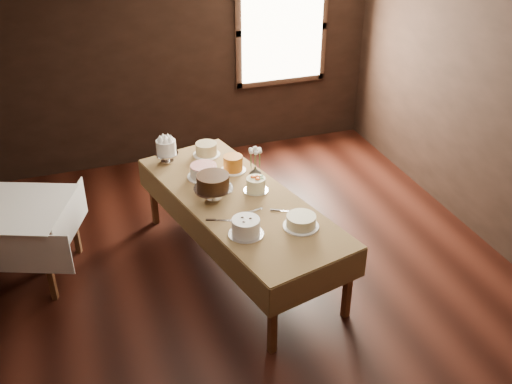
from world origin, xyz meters
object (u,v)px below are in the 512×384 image
object	(u,v)px
cake_flowers	(256,185)
flower_vase	(255,173)
cake_server_a	(256,210)
cake_chocolate	(213,188)
cake_lattice	(204,172)
cake_swirl	(246,227)
cake_server_b	(288,211)
cake_server_c	(216,187)
cake_meringue	(167,152)
cake_cream	(301,222)
display_table	(239,203)
side_table	(18,215)
cake_server_d	(253,179)
cake_caramel	(233,164)
cake_server_e	(224,220)
cake_speckled	(206,149)

from	to	relation	value
cake_flowers	flower_vase	distance (m)	0.25
cake_flowers	cake_server_a	size ratio (longest dim) A/B	1.06
cake_chocolate	flower_vase	size ratio (longest dim) A/B	2.92
cake_lattice	cake_swirl	bearing A→B (deg)	-85.76
cake_server_b	cake_server_c	world-z (taller)	same
cake_meringue	cake_server_b	distance (m)	1.57
cake_flowers	cake_swirl	bearing A→B (deg)	-115.47
cake_cream	cake_meringue	bearing A→B (deg)	118.42
display_table	cake_cream	bearing A→B (deg)	-59.94
side_table	cake_server_d	bearing A→B (deg)	-5.89
display_table	cake_caramel	bearing A→B (deg)	78.52
cake_server_b	cake_server_e	xyz separation A→B (m)	(-0.59, 0.04, 0.00)
cake_chocolate	flower_vase	world-z (taller)	cake_chocolate
side_table	flower_vase	size ratio (longest dim) A/B	9.26
cake_cream	cake_server_b	xyz separation A→B (m)	(-0.01, 0.26, -0.05)
cake_caramel	cake_server_a	size ratio (longest dim) A/B	1.15
cake_cream	cake_server_e	bearing A→B (deg)	153.09
cake_lattice	cake_server_c	size ratio (longest dim) A/B	1.39
cake_server_e	flower_vase	xyz separation A→B (m)	(0.51, 0.64, 0.06)
cake_meringue	cake_server_b	world-z (taller)	cake_meringue
cake_server_c	display_table	bearing A→B (deg)	171.32
display_table	flower_vase	bearing A→B (deg)	49.35
display_table	cake_lattice	world-z (taller)	cake_lattice
cake_server_d	cake_server_a	bearing A→B (deg)	-172.53
cake_flowers	cake_server_c	distance (m)	0.40
cake_lattice	flower_vase	xyz separation A→B (m)	(0.48, -0.19, 0.00)
side_table	cake_flowers	bearing A→B (deg)	-11.79
cake_server_c	cake_caramel	bearing A→B (deg)	-80.59
display_table	cake_server_c	xyz separation A→B (m)	(-0.15, 0.27, 0.06)
cake_server_d	cake_lattice	bearing A→B (deg)	88.65
cake_lattice	display_table	bearing A→B (deg)	-67.95
side_table	flower_vase	world-z (taller)	flower_vase
cake_meringue	cake_flowers	bearing A→B (deg)	-51.95
cake_chocolate	cake_server_c	world-z (taller)	cake_chocolate
cake_chocolate	cake_server_a	xyz separation A→B (m)	(0.31, -0.32, -0.12)
cake_chocolate	cake_server_a	distance (m)	0.46
cake_caramel	cake_lattice	bearing A→B (deg)	-174.38
cake_meringue	cake_lattice	size ratio (longest dim) A/B	0.82
cake_meringue	cake_server_e	distance (m)	1.30
cake_meringue	cake_server_e	size ratio (longest dim) A/B	1.15
cake_caramel	cake_server_c	size ratio (longest dim) A/B	1.15
side_table	cake_server_d	world-z (taller)	cake_server_d
side_table	cake_speckled	distance (m)	1.99
cake_flowers	cake_swirl	world-z (taller)	cake_swirl
cake_server_a	cake_server_e	distance (m)	0.33
cake_lattice	cake_meringue	bearing A→B (deg)	122.78
cake_meringue	cake_caramel	xyz separation A→B (m)	(0.60, -0.41, -0.04)
cake_server_d	flower_vase	size ratio (longest dim) A/B	1.89
side_table	cake_meringue	world-z (taller)	cake_meringue
display_table	cake_server_d	distance (m)	0.39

